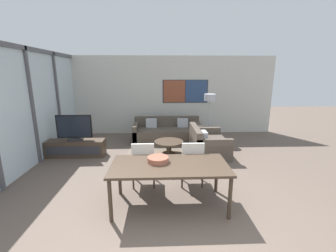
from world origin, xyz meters
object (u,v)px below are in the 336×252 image
object	(u,v)px
tv_console	(76,148)
dining_chair_left	(144,161)
coffee_table	(169,144)
sofa_main	(167,133)
television	(74,128)
fruit_bowl	(158,159)
sofa_side	(206,144)
floor_lamp	(210,101)
dining_table	(169,168)
dining_chair_centre	(192,160)

from	to	relation	value
tv_console	dining_chair_left	distance (m)	2.62
coffee_table	sofa_main	bearing A→B (deg)	90.00
television	fruit_bowl	bearing A→B (deg)	-46.20
sofa_side	floor_lamp	size ratio (longest dim) A/B	0.88
dining_table	fruit_bowl	xyz separation A→B (m)	(-0.19, 0.12, 0.11)
tv_console	sofa_side	world-z (taller)	sofa_side
television	sofa_side	bearing A→B (deg)	0.61
sofa_main	tv_console	bearing A→B (deg)	-151.77
dining_table	dining_chair_centre	size ratio (longest dim) A/B	2.09
sofa_main	fruit_bowl	distance (m)	3.72
sofa_main	sofa_side	xyz separation A→B (m)	(1.04, -1.31, 0.00)
dining_chair_left	dining_table	bearing A→B (deg)	-55.76
sofa_main	floor_lamp	distance (m)	1.75
television	dining_table	xyz separation A→B (m)	(2.41, -2.44, -0.10)
sofa_main	dining_chair_left	distance (m)	3.15
television	floor_lamp	xyz separation A→B (m)	(3.91, 1.35, 0.55)
tv_console	floor_lamp	bearing A→B (deg)	19.06
coffee_table	dining_table	xyz separation A→B (m)	(-0.10, -2.49, 0.40)
sofa_side	dining_table	world-z (taller)	sofa_side
tv_console	coffee_table	world-z (taller)	tv_console
fruit_bowl	dining_table	bearing A→B (deg)	-31.87
coffee_table	dining_chair_left	size ratio (longest dim) A/B	0.87
tv_console	sofa_side	xyz separation A→B (m)	(3.55, 0.04, 0.04)
sofa_main	coffee_table	distance (m)	1.29
television	dining_table	size ratio (longest dim) A/B	0.48
coffee_table	floor_lamp	size ratio (longest dim) A/B	0.52
sofa_main	coffee_table	world-z (taller)	sofa_main
dining_table	dining_chair_centre	xyz separation A→B (m)	(0.47, 0.69, -0.15)
television	sofa_side	size ratio (longest dim) A/B	0.68
dining_table	television	bearing A→B (deg)	134.72
coffee_table	sofa_side	bearing A→B (deg)	-0.90
fruit_bowl	sofa_side	bearing A→B (deg)	60.60
sofa_main	dining_table	world-z (taller)	sofa_main
tv_console	dining_chair_centre	xyz separation A→B (m)	(2.89, -1.74, 0.30)
sofa_main	fruit_bowl	bearing A→B (deg)	-94.48
sofa_main	dining_chair_centre	distance (m)	3.13
dining_chair_centre	sofa_side	bearing A→B (deg)	69.43
dining_chair_centre	dining_table	bearing A→B (deg)	-124.28
coffee_table	dining_chair_left	world-z (taller)	dining_chair_left
tv_console	fruit_bowl	distance (m)	3.26
floor_lamp	fruit_bowl	bearing A→B (deg)	-114.60
tv_console	coffee_table	distance (m)	2.51
television	sofa_side	distance (m)	3.59
dining_table	dining_chair_centre	bearing A→B (deg)	55.72
tv_console	dining_chair_centre	distance (m)	3.39
coffee_table	floor_lamp	xyz separation A→B (m)	(1.39, 1.29, 1.05)
coffee_table	dining_chair_centre	bearing A→B (deg)	-78.29
dining_table	dining_chair_left	xyz separation A→B (m)	(-0.47, 0.69, -0.15)
television	fruit_bowl	distance (m)	3.22
sofa_main	dining_chair_centre	bearing A→B (deg)	-83.13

